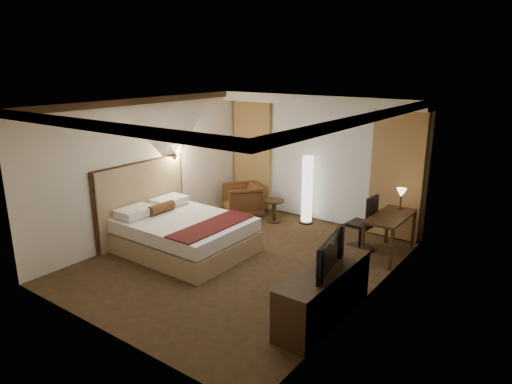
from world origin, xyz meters
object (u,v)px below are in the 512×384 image
Objects in this scene: desk at (389,235)px; armchair at (242,198)px; office_chair at (361,222)px; bed at (185,235)px; side_table at (274,211)px; dresser at (324,294)px; floor_lamp at (307,190)px; television at (324,248)px.

armchair is at bearing 176.59° from desk.
office_chair reaches higher than desk.
office_chair is at bearing 37.95° from bed.
side_table is 0.46× the size of office_chair.
dresser is at bearing -9.53° from bed.
office_chair reaches higher than side_table.
floor_lamp is at bearing 30.39° from side_table.
desk is at bearing -9.38° from television.
dresser is (0.05, -2.53, -0.02)m from desk.
dresser is at bearing -99.83° from television.
desk reaches higher than dresser.
bed is 1.78× the size of desk.
television reaches higher than bed.
side_table is at bearing 133.69° from dresser.
desk reaches higher than bed.
television is (-0.03, -0.00, 0.65)m from dresser.
office_chair reaches higher than armchair.
television reaches higher than office_chair.
armchair is at bearing 141.93° from dresser.
dresser is at bearing -46.31° from side_table.
office_chair is (1.53, -0.69, -0.20)m from floor_lamp.
office_chair is at bearing -174.47° from desk.
desk is (2.04, -0.64, -0.36)m from floor_lamp.
side_table is at bearing 173.82° from desk.
bed is 4.54× the size of side_table.
television is at bearing -180.00° from dresser.
floor_lamp is (0.99, 2.65, 0.41)m from bed.
desk is (3.44, -0.20, -0.02)m from armchair.
armchair is 0.82m from side_table.
armchair is 3.45m from desk.
armchair is at bearing -174.24° from side_table.
floor_lamp is 1.39× the size of office_chair.
bed is at bearing -137.67° from office_chair.
television reaches higher than dresser.
side_table is 0.33× the size of floor_lamp.
armchair is 0.44× the size of dresser.
television is (0.02, -2.53, 0.63)m from desk.
bed is at bearing 70.55° from television.
armchair is 2.94m from office_chair.
desk is at bearing 33.57° from bed.
bed is 1.51× the size of floor_lamp.
office_chair is at bearing -8.98° from side_table.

